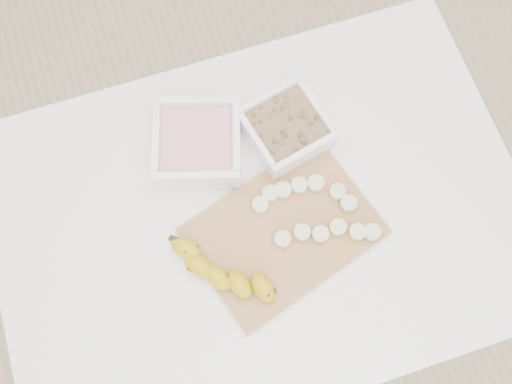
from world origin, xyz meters
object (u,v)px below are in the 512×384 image
object	(u,v)px
bowl_granola	(286,129)
cutting_board	(283,232)
banana	(224,272)
bowl_yogurt	(198,144)
table	(261,228)

from	to	relation	value
bowl_granola	cutting_board	size ratio (longest dim) A/B	0.53
bowl_granola	banana	world-z (taller)	bowl_granola
bowl_yogurt	banana	size ratio (longest dim) A/B	0.99
cutting_board	banana	size ratio (longest dim) A/B	1.61
bowl_yogurt	banana	distance (m)	0.25
bowl_granola	banana	bearing A→B (deg)	-130.43
table	banana	bearing A→B (deg)	-138.20
bowl_yogurt	cutting_board	xyz separation A→B (m)	(0.10, -0.20, -0.03)
bowl_yogurt	banana	bearing A→B (deg)	-95.46
bowl_yogurt	cutting_board	world-z (taller)	bowl_yogurt
table	bowl_yogurt	distance (m)	0.22
bowl_granola	banana	size ratio (longest dim) A/B	0.85
bowl_granola	cutting_board	bearing A→B (deg)	-109.90
table	bowl_yogurt	xyz separation A→B (m)	(-0.07, 0.16, 0.13)
cutting_board	table	bearing A→B (deg)	124.25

